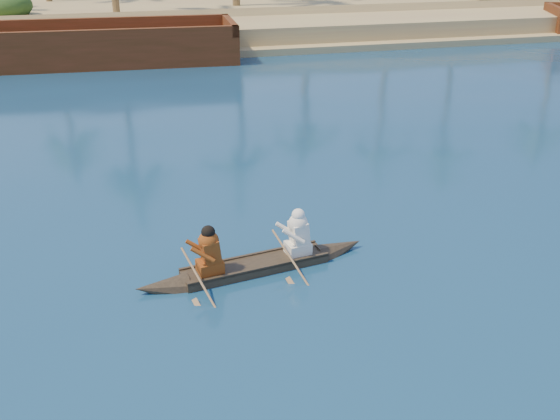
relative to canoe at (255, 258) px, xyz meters
name	(u,v)px	position (x,y,z in m)	size (l,w,h in m)	color
ground	(378,255)	(2.71, -0.04, -0.27)	(160.00, 160.00, 0.00)	#0C294E
shrub_cluster	(192,13)	(2.71, 31.46, 0.93)	(100.00, 6.00, 2.40)	#223E16
canoe	(255,258)	(0.00, 0.00, 0.00)	(5.05, 1.46, 1.38)	#403122
barge_mid	(101,46)	(-3.06, 22.67, 0.53)	(13.93, 5.28, 2.29)	#602714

